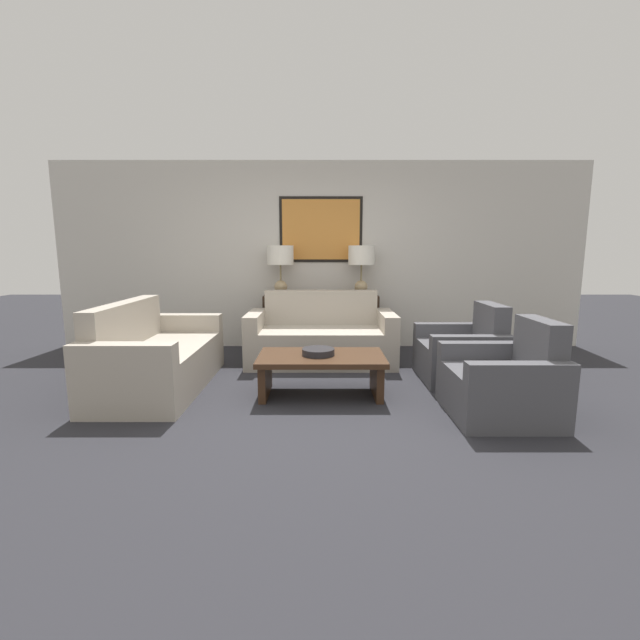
% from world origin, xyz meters
% --- Properties ---
extents(ground_plane, '(20.00, 20.00, 0.00)m').
position_xyz_m(ground_plane, '(0.00, 0.00, 0.00)').
color(ground_plane, '#28282D').
extents(back_wall, '(7.60, 0.12, 2.65)m').
position_xyz_m(back_wall, '(0.00, 2.54, 1.33)').
color(back_wall, beige).
rests_on(back_wall, ground_plane).
extents(console_table, '(1.60, 0.40, 0.79)m').
position_xyz_m(console_table, '(0.00, 2.26, 0.39)').
color(console_table, '#332319').
rests_on(console_table, ground_plane).
extents(table_lamp_left, '(0.37, 0.37, 0.69)m').
position_xyz_m(table_lamp_left, '(-0.56, 2.26, 1.27)').
color(table_lamp_left, tan).
rests_on(table_lamp_left, console_table).
extents(table_lamp_right, '(0.37, 0.37, 0.69)m').
position_xyz_m(table_lamp_right, '(0.56, 2.26, 1.27)').
color(table_lamp_right, tan).
rests_on(table_lamp_right, console_table).
extents(couch_by_back_wall, '(1.82, 0.88, 0.89)m').
position_xyz_m(couch_by_back_wall, '(0.00, 1.57, 0.30)').
color(couch_by_back_wall, '#ADA393').
rests_on(couch_by_back_wall, ground_plane).
extents(couch_by_side, '(0.88, 1.82, 0.89)m').
position_xyz_m(couch_by_side, '(-1.70, 0.55, 0.30)').
color(couch_by_side, '#ADA393').
rests_on(couch_by_side, ground_plane).
extents(coffee_table, '(1.22, 0.69, 0.40)m').
position_xyz_m(coffee_table, '(-0.00, 0.32, 0.30)').
color(coffee_table, '#3D2616').
rests_on(coffee_table, ground_plane).
extents(decorative_bowl, '(0.32, 0.32, 0.06)m').
position_xyz_m(decorative_bowl, '(-0.03, 0.33, 0.43)').
color(decorative_bowl, '#232328').
rests_on(decorative_bowl, coffee_table).
extents(armchair_near_back_wall, '(0.83, 0.88, 0.84)m').
position_xyz_m(armchair_near_back_wall, '(1.56, 0.85, 0.28)').
color(armchair_near_back_wall, '#4C4C51').
rests_on(armchair_near_back_wall, ground_plane).
extents(armchair_near_camera, '(0.83, 0.88, 0.84)m').
position_xyz_m(armchair_near_camera, '(1.56, -0.21, 0.28)').
color(armchair_near_camera, '#4C4C51').
rests_on(armchair_near_camera, ground_plane).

